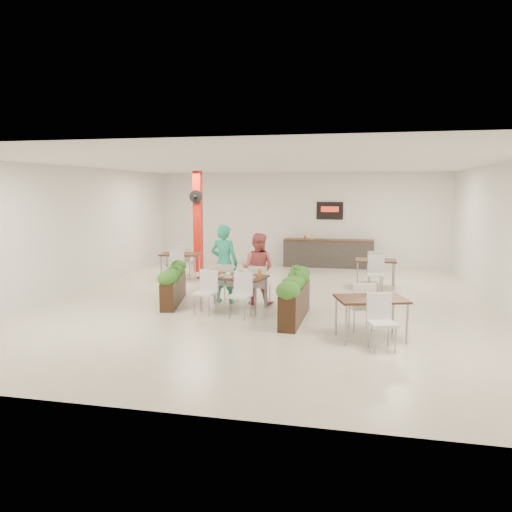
# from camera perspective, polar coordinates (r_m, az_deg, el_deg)

# --- Properties ---
(ground) EXTENTS (12.00, 12.00, 0.00)m
(ground) POSITION_cam_1_polar(r_m,az_deg,el_deg) (11.78, 1.34, -5.27)
(ground) COLOR beige
(ground) RESTS_ON ground
(room_shell) EXTENTS (10.10, 12.10, 3.22)m
(room_shell) POSITION_cam_1_polar(r_m,az_deg,el_deg) (11.49, 1.37, 4.52)
(room_shell) COLOR white
(room_shell) RESTS_ON ground
(red_column) EXTENTS (0.40, 0.41, 3.20)m
(red_column) POSITION_cam_1_polar(r_m,az_deg,el_deg) (15.96, -6.66, 4.05)
(red_column) COLOR red
(red_column) RESTS_ON ground
(service_counter) EXTENTS (3.00, 0.64, 2.20)m
(service_counter) POSITION_cam_1_polar(r_m,az_deg,el_deg) (17.10, 8.27, 0.39)
(service_counter) COLOR #292624
(service_counter) RESTS_ON ground
(main_table) EXTENTS (1.50, 1.78, 0.92)m
(main_table) POSITION_cam_1_polar(r_m,az_deg,el_deg) (10.95, -2.62, -2.88)
(main_table) COLOR #331811
(main_table) RESTS_ON ground
(diner_man) EXTENTS (0.73, 0.53, 1.83)m
(diner_man) POSITION_cam_1_polar(r_m,az_deg,el_deg) (11.62, -3.65, -0.86)
(diner_man) COLOR #29B48E
(diner_man) RESTS_ON ground
(diner_woman) EXTENTS (0.89, 0.74, 1.65)m
(diner_woman) POSITION_cam_1_polar(r_m,az_deg,el_deg) (11.45, 0.21, -1.44)
(diner_woman) COLOR #E66669
(diner_woman) RESTS_ON ground
(planter_left) EXTENTS (0.73, 1.91, 1.02)m
(planter_left) POSITION_cam_1_polar(r_m,az_deg,el_deg) (11.71, -9.43, -2.90)
(planter_left) COLOR black
(planter_left) RESTS_ON ground
(planter_right) EXTENTS (0.43, 2.14, 1.12)m
(planter_right) POSITION_cam_1_polar(r_m,az_deg,el_deg) (10.13, 4.49, -4.44)
(planter_right) COLOR black
(planter_right) RESTS_ON ground
(side_table_a) EXTENTS (1.21, 1.66, 0.92)m
(side_table_a) POSITION_cam_1_polar(r_m,az_deg,el_deg) (14.86, -8.63, -0.20)
(side_table_a) COLOR #331811
(side_table_a) RESTS_ON ground
(side_table_b) EXTENTS (1.07, 1.62, 0.92)m
(side_table_b) POSITION_cam_1_polar(r_m,az_deg,el_deg) (13.81, 13.51, -0.95)
(side_table_b) COLOR #331811
(side_table_b) RESTS_ON ground
(side_table_c) EXTENTS (1.36, 1.67, 0.92)m
(side_table_c) POSITION_cam_1_polar(r_m,az_deg,el_deg) (9.00, 13.02, -5.46)
(side_table_c) COLOR #331811
(side_table_c) RESTS_ON ground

